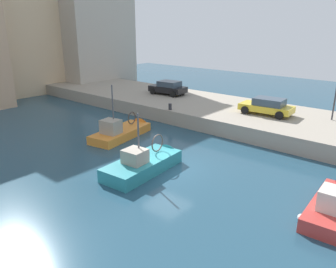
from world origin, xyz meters
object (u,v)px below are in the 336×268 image
fishing_boat_teal (147,168)px  fishing_boat_orange (124,134)px  mooring_bollard_mid (170,107)px  parked_car_yellow (267,106)px  parked_car_black (168,88)px

fishing_boat_teal → fishing_boat_orange: (3.35, 5.69, 0.03)m
mooring_bollard_mid → fishing_boat_orange: bearing=174.0°
parked_car_yellow → mooring_bollard_mid: 7.99m
parked_car_yellow → parked_car_black: bearing=85.3°
parked_car_yellow → fishing_boat_orange: bearing=139.9°
parked_car_black → parked_car_yellow: size_ratio=0.92×
parked_car_black → parked_car_yellow: bearing=-94.7°
fishing_boat_orange → parked_car_black: (9.78, 3.85, 1.79)m
fishing_boat_teal → mooring_bollard_mid: size_ratio=10.96×
fishing_boat_orange → mooring_bollard_mid: fishing_boat_orange is taller
parked_car_black → parked_car_yellow: parked_car_black is taller
parked_car_black → parked_car_yellow: (-0.93, -11.31, -0.02)m
mooring_bollard_mid → parked_car_black: bearing=41.9°
fishing_boat_teal → parked_car_black: (13.13, 9.55, 1.82)m
fishing_boat_orange → parked_car_yellow: size_ratio=1.46×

